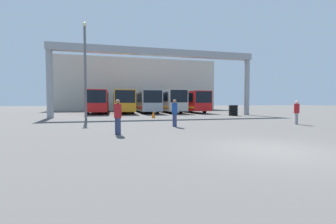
# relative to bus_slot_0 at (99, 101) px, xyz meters

# --- Properties ---
(ground_plane) EXTENTS (200.00, 200.00, 0.00)m
(ground_plane) POSITION_rel_bus_slot_0_xyz_m (6.69, -27.24, -1.75)
(ground_plane) COLOR #514F4C
(building_backdrop) EXTENTS (31.88, 12.00, 10.11)m
(building_backdrop) POSITION_rel_bus_slot_0_xyz_m (6.69, 16.35, 3.30)
(building_backdrop) COLOR #B7B2A3
(building_backdrop) RESTS_ON ground
(overhead_gantry) EXTENTS (21.84, 0.80, 7.16)m
(overhead_gantry) POSITION_rel_bus_slot_0_xyz_m (6.69, -9.66, 4.07)
(overhead_gantry) COLOR gray
(overhead_gantry) RESTS_ON ground
(bus_slot_0) EXTENTS (2.54, 12.13, 3.03)m
(bus_slot_0) POSITION_rel_bus_slot_0_xyz_m (0.00, 0.00, 0.00)
(bus_slot_0) COLOR red
(bus_slot_0) RESTS_ON ground
(bus_slot_1) EXTENTS (2.63, 11.79, 3.06)m
(bus_slot_1) POSITION_rel_bus_slot_0_xyz_m (3.35, -0.17, 0.01)
(bus_slot_1) COLOR orange
(bus_slot_1) RESTS_ON ground
(bus_slot_2) EXTENTS (2.58, 12.15, 3.08)m
(bus_slot_2) POSITION_rel_bus_slot_0_xyz_m (6.69, 0.01, 0.03)
(bus_slot_2) COLOR #999EA5
(bus_slot_2) RESTS_ON ground
(bus_slot_3) EXTENTS (2.51, 12.24, 3.18)m
(bus_slot_3) POSITION_rel_bus_slot_0_xyz_m (10.04, 0.06, 0.08)
(bus_slot_3) COLOR beige
(bus_slot_3) RESTS_ON ground
(bus_slot_4) EXTENTS (2.45, 10.14, 3.04)m
(bus_slot_4) POSITION_rel_bus_slot_0_xyz_m (13.39, -1.00, 0.00)
(bus_slot_4) COLOR red
(bus_slot_4) RESTS_ON ground
(pedestrian_mid_right) EXTENTS (0.34, 0.34, 1.62)m
(pedestrian_mid_right) POSITION_rel_bus_slot_0_xyz_m (2.09, -22.64, -0.89)
(pedestrian_mid_right) COLOR navy
(pedestrian_mid_right) RESTS_ON ground
(pedestrian_near_center) EXTENTS (0.35, 0.35, 1.66)m
(pedestrian_near_center) POSITION_rel_bus_slot_0_xyz_m (5.55, -19.99, -0.87)
(pedestrian_near_center) COLOR navy
(pedestrian_near_center) RESTS_ON ground
(pedestrian_near_left) EXTENTS (0.33, 0.33, 1.61)m
(pedestrian_near_left) POSITION_rel_bus_slot_0_xyz_m (13.94, -20.60, -0.90)
(pedestrian_near_left) COLOR gray
(pedestrian_near_left) RESTS_ON ground
(traffic_cone) EXTENTS (0.38, 0.38, 0.73)m
(traffic_cone) POSITION_rel_bus_slot_0_xyz_m (5.66, -12.08, -1.39)
(traffic_cone) COLOR orange
(traffic_cone) RESTS_ON ground
(tire_stack) EXTENTS (1.04, 1.04, 1.20)m
(tire_stack) POSITION_rel_bus_slot_0_xyz_m (15.14, -10.36, -1.15)
(tire_stack) COLOR black
(tire_stack) RESTS_ON ground
(lamp_post) EXTENTS (0.36, 0.36, 8.15)m
(lamp_post) POSITION_rel_bus_slot_0_xyz_m (-0.32, -13.20, 2.68)
(lamp_post) COLOR #595B60
(lamp_post) RESTS_ON ground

